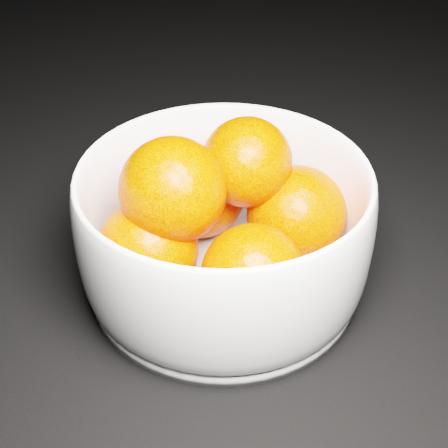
% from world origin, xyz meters
% --- Properties ---
extents(bowl, '(0.25, 0.25, 0.12)m').
position_xyz_m(bowl, '(0.21, 0.25, 0.06)').
color(bowl, white).
rests_on(bowl, ground).
extents(orange_pile, '(0.19, 0.18, 0.14)m').
position_xyz_m(orange_pile, '(0.20, 0.26, 0.07)').
color(orange_pile, '#F63C02').
rests_on(orange_pile, bowl).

